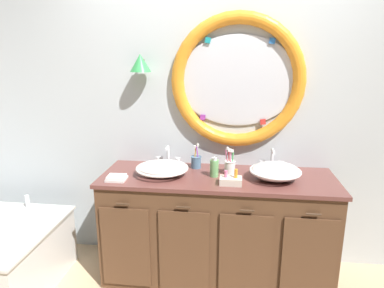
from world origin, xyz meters
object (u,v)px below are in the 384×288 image
sink_basin_right (275,171)px  toiletry_basket (231,180)px  soap_dispenser (214,168)px  folded_hand_towel (117,178)px  sink_basin_left (162,168)px  toothbrush_holder_left (196,161)px  toothbrush_holder_right (230,166)px

sink_basin_right → toiletry_basket: size_ratio=2.41×
soap_dispenser → folded_hand_towel: size_ratio=1.12×
sink_basin_left → toothbrush_holder_left: 0.32m
toothbrush_holder_right → soap_dispenser: 0.14m
sink_basin_left → toothbrush_holder_right: size_ratio=1.89×
toothbrush_holder_left → toothbrush_holder_right: 0.30m
sink_basin_right → toothbrush_holder_right: toothbrush_holder_right is taller
soap_dispenser → toothbrush_holder_left: bearing=130.9°
toothbrush_holder_right → toothbrush_holder_left: bearing=158.1°
toothbrush_holder_left → sink_basin_left: bearing=-140.7°
toothbrush_holder_left → folded_hand_towel: toothbrush_holder_left is taller
soap_dispenser → folded_hand_towel: 0.74m
toothbrush_holder_left → toiletry_basket: toothbrush_holder_left is taller
sink_basin_left → toothbrush_holder_right: bearing=9.6°
sink_basin_left → folded_hand_towel: size_ratio=2.88×
toothbrush_holder_right → toiletry_basket: (0.01, -0.23, -0.03)m
folded_hand_towel → sink_basin_left: bearing=26.6°
sink_basin_left → sink_basin_right: bearing=0.0°
toothbrush_holder_right → soap_dispenser: (-0.12, -0.07, 0.01)m
sink_basin_right → toothbrush_holder_left: toothbrush_holder_left is taller
sink_basin_left → folded_hand_towel: sink_basin_left is taller
toiletry_basket → toothbrush_holder_left: bearing=130.6°
toothbrush_holder_left → sink_basin_right: bearing=-17.9°
folded_hand_towel → toiletry_basket: bearing=1.3°
toothbrush_holder_right → toiletry_basket: toothbrush_holder_right is taller
soap_dispenser → toothbrush_holder_right: bearing=32.0°
folded_hand_towel → toothbrush_holder_left: bearing=32.6°
sink_basin_right → folded_hand_towel: sink_basin_right is taller
toothbrush_holder_right → sink_basin_left: bearing=-170.4°
sink_basin_left → soap_dispenser: bearing=2.0°
toothbrush_holder_left → toiletry_basket: (0.29, -0.34, -0.03)m
sink_basin_right → toothbrush_holder_left: bearing=162.1°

